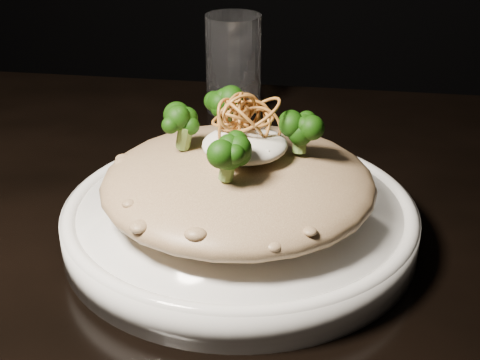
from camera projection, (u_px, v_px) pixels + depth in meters
The scene contains 7 objects.
table at pixel (237, 312), 0.62m from camera, with size 1.10×0.80×0.75m.
plate at pixel (240, 221), 0.57m from camera, with size 0.30×0.30×0.03m, color white.
risotto at pixel (238, 182), 0.55m from camera, with size 0.23×0.23×0.05m, color brown.
broccoli at pixel (236, 126), 0.53m from camera, with size 0.12×0.12×0.04m, color black, non-canonical shape.
cheese at pixel (245, 145), 0.53m from camera, with size 0.07×0.07×0.02m, color silver.
shallots at pixel (247, 106), 0.53m from camera, with size 0.06×0.06×0.04m, color brown, non-canonical shape.
drinking_glass at pixel (233, 64), 0.82m from camera, with size 0.07×0.07×0.12m, color white.
Camera 1 is at (0.08, -0.49, 1.06)m, focal length 50.00 mm.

